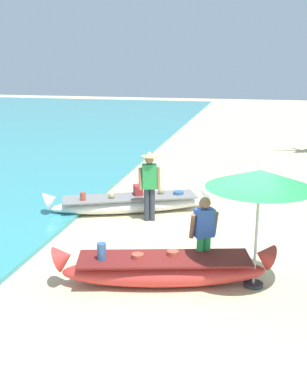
{
  "coord_description": "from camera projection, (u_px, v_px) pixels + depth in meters",
  "views": [
    {
      "loc": [
        0.8,
        -8.54,
        4.09
      ],
      "look_at": [
        -1.67,
        2.41,
        0.9
      ],
      "focal_mm": 44.83,
      "sensor_mm": 36.0,
      "label": 1
    }
  ],
  "objects": [
    {
      "name": "patio_umbrella_large",
      "position": [
        260.0,
        180.0,
        8.3
      ],
      "size": [
        1.9,
        1.9,
        2.2
      ],
      "color": "#B7B7BC",
      "rests_on": "ground"
    },
    {
      "name": "ground_plane",
      "position": [
        210.0,
        275.0,
        9.3
      ],
      "size": [
        80.0,
        80.0,
        0.0
      ],
      "primitive_type": "plane",
      "color": "beige"
    },
    {
      "name": "person_tourist_customer",
      "position": [
        204.0,
        232.0,
        9.03
      ],
      "size": [
        0.57,
        0.44,
        1.58
      ],
      "color": "green",
      "rests_on": "ground"
    },
    {
      "name": "boat_red_foreground",
      "position": [
        164.0,
        269.0,
        8.83
      ],
      "size": [
        4.09,
        1.69,
        0.85
      ],
      "color": "red",
      "rests_on": "ground"
    },
    {
      "name": "person_vendor_hatted",
      "position": [
        149.0,
        181.0,
        12.09
      ],
      "size": [
        0.59,
        0.44,
        1.81
      ],
      "color": "#333842",
      "rests_on": "ground"
    },
    {
      "name": "boat_white_midground",
      "position": [
        130.0,
        203.0,
        12.97
      ],
      "size": [
        4.41,
        2.41,
        0.75
      ],
      "color": "white",
      "rests_on": "ground"
    }
  ]
}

